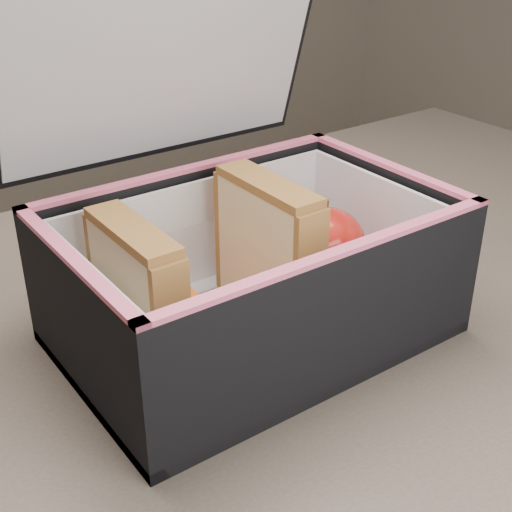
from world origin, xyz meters
The scene contains 8 objects.
kitchen_table centered at (0.00, 0.00, 0.66)m, with size 1.20×0.80×0.75m.
lunch_bag centered at (-0.02, 0.05, 0.81)m, with size 0.29×0.25×0.29m.
plastic_tub centered at (-0.06, 0.05, 0.80)m, with size 0.16×0.11×0.07m, color white, non-canonical shape.
sandwich_left centered at (-0.11, 0.05, 0.82)m, with size 0.03×0.10×0.11m.
sandwich_right centered at (0.00, 0.05, 0.82)m, with size 0.03×0.10×0.11m.
carrot_sticks centered at (-0.06, 0.05, 0.78)m, with size 0.05×0.15×0.03m.
paper_napkin centered at (0.07, 0.05, 0.77)m, with size 0.08×0.08×0.01m, color white.
red_apple centered at (0.06, 0.05, 0.80)m, with size 0.09×0.09×0.08m.
Camera 1 is at (-0.30, -0.35, 1.08)m, focal length 50.00 mm.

